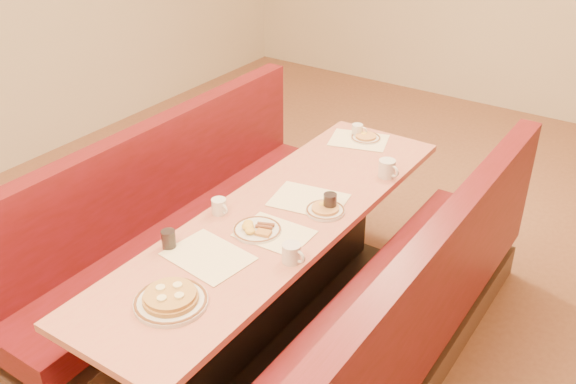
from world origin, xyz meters
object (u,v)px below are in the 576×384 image
Objects in this scene: pancake_plate at (171,299)px; soda_tumbler_mid at (330,202)px; coffee_mug_c at (387,168)px; diner_table at (280,273)px; booth_right at (401,326)px; coffee_mug_b at (219,206)px; coffee_mug_d at (358,130)px; soda_tumbler_near at (169,239)px; coffee_mug_a at (292,253)px; booth_left at (180,234)px; eggs_plate at (256,229)px.

pancake_plate is 3.24× the size of soda_tumbler_mid.
coffee_mug_c is 1.39× the size of soda_tumbler_mid.
booth_right reaches higher than diner_table.
coffee_mug_d is at bearing 97.31° from coffee_mug_b.
coffee_mug_d is at bearing 85.43° from soda_tumbler_near.
coffee_mug_a is (0.26, 0.54, 0.02)m from pancake_plate.
coffee_mug_a is 0.60m from soda_tumbler_near.
coffee_mug_b is (-0.30, 0.68, 0.02)m from pancake_plate.
diner_table is at bearing 0.00° from booth_left.
coffee_mug_d is at bearing 97.20° from diner_table.
coffee_mug_b is (-1.00, -0.16, 0.43)m from booth_right.
booth_right reaches higher than coffee_mug_b.
pancake_plate is 1.05m from soda_tumbler_mid.
coffee_mug_d is at bearing 61.67° from booth_left.
pancake_plate is (-0.70, -0.84, 0.41)m from booth_right.
coffee_mug_d reaches higher than diner_table.
soda_tumbler_near is (-0.13, -1.64, 0.01)m from coffee_mug_d.
booth_left reaches higher than diner_table.
coffee_mug_c is at bearing 34.71° from booth_left.
coffee_mug_a reaches higher than eggs_plate.
eggs_plate is (0.73, -0.19, 0.40)m from booth_left.
pancake_plate is 3.37× the size of soda_tumbler_near.
booth_left is at bearing -132.82° from coffee_mug_d.
coffee_mug_d is 0.97m from soda_tumbler_mid.
coffee_mug_a is at bearing -21.30° from eggs_plate.
coffee_mug_c is at bearing 72.64° from eggs_plate.
coffee_mug_b is (-0.27, -0.16, 0.42)m from diner_table.
eggs_plate is at bearing -165.41° from booth_right.
coffee_mug_b is at bearing -170.99° from booth_right.
soda_tumbler_near is at bearing -151.85° from booth_right.
coffee_mug_c is at bearing 68.55° from diner_table.
coffee_mug_b is 1.08× the size of coffee_mug_d.
soda_tumbler_near is at bearing -77.23° from coffee_mug_b.
coffee_mug_a is at bearing -87.75° from coffee_mug_d.
eggs_plate is (-0.00, -0.19, 0.39)m from diner_table.
coffee_mug_a reaches higher than coffee_mug_b.
coffee_mug_b is 0.38m from soda_tumbler_near.
booth_left is 1.32m from coffee_mug_d.
eggs_plate is 2.49× the size of soda_tumbler_mid.
booth_left is at bearing 132.05° from pancake_plate.
coffee_mug_b is (-0.26, 0.03, 0.03)m from eggs_plate.
coffee_mug_d is (-0.87, 1.10, 0.43)m from booth_right.
diner_table is 10.31× the size of eggs_plate.
booth_right is at bearing 14.59° from eggs_plate.
coffee_mug_c is at bearing 96.94° from coffee_mug_a.
eggs_plate is at bearing 92.80° from pancake_plate.
coffee_mug_a is 0.57m from coffee_mug_b.
coffee_mug_b reaches higher than eggs_plate.
booth_left is at bearing 165.25° from eggs_plate.
coffee_mug_b is at bearing -110.32° from coffee_mug_d.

